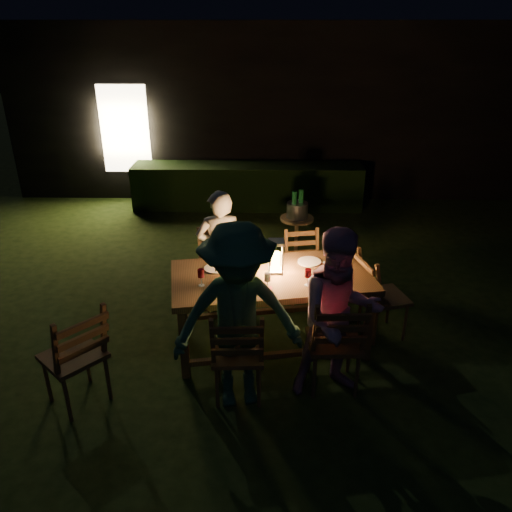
{
  "coord_description": "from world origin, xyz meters",
  "views": [
    {
      "loc": [
        -0.19,
        -5.19,
        3.18
      ],
      "look_at": [
        -0.27,
        -0.43,
        0.93
      ],
      "focal_mm": 35.0,
      "sensor_mm": 36.0,
      "label": 1
    }
  ],
  "objects_px": {
    "chair_far_right": "(304,283)",
    "bottle_table": "(247,264)",
    "chair_near_left": "(238,368)",
    "chair_far_left": "(222,287)",
    "chair_near_right": "(333,358)",
    "person_opp_left": "(238,319)",
    "person_house_side": "(220,252)",
    "chair_end": "(381,310)",
    "person_opp_right": "(339,315)",
    "chair_spare": "(77,372)",
    "bottle_bucket_a": "(294,208)",
    "bottle_bucket_b": "(301,206)",
    "lantern": "(276,258)",
    "dining_table": "(272,282)",
    "ice_bucket": "(297,210)",
    "side_table": "(297,222)"
  },
  "relations": [
    {
      "from": "chair_far_right",
      "to": "bottle_table",
      "type": "bearing_deg",
      "value": 44.14
    },
    {
      "from": "chair_near_left",
      "to": "chair_far_left",
      "type": "height_order",
      "value": "chair_far_left"
    },
    {
      "from": "chair_near_right",
      "to": "person_opp_left",
      "type": "bearing_deg",
      "value": -169.31
    },
    {
      "from": "person_house_side",
      "to": "chair_end",
      "type": "bearing_deg",
      "value": 153.91
    },
    {
      "from": "person_house_side",
      "to": "chair_far_left",
      "type": "bearing_deg",
      "value": 87.7
    },
    {
      "from": "person_opp_right",
      "to": "bottle_table",
      "type": "xyz_separation_m",
      "value": [
        -0.83,
        0.69,
        0.16
      ]
    },
    {
      "from": "chair_end",
      "to": "person_opp_left",
      "type": "distance_m",
      "value": 1.95
    },
    {
      "from": "chair_far_right",
      "to": "chair_spare",
      "type": "distance_m",
      "value": 2.8
    },
    {
      "from": "bottle_bucket_a",
      "to": "bottle_bucket_b",
      "type": "relative_size",
      "value": 1.0
    },
    {
      "from": "chair_far_right",
      "to": "lantern",
      "type": "height_order",
      "value": "lantern"
    },
    {
      "from": "bottle_bucket_b",
      "to": "chair_near_left",
      "type": "bearing_deg",
      "value": -103.85
    },
    {
      "from": "chair_end",
      "to": "dining_table",
      "type": "bearing_deg",
      "value": -95.59
    },
    {
      "from": "bottle_table",
      "to": "ice_bucket",
      "type": "height_order",
      "value": "bottle_table"
    },
    {
      "from": "dining_table",
      "to": "bottle_table",
      "type": "distance_m",
      "value": 0.34
    },
    {
      "from": "dining_table",
      "to": "chair_near_right",
      "type": "relative_size",
      "value": 2.02
    },
    {
      "from": "chair_far_left",
      "to": "chair_spare",
      "type": "height_order",
      "value": "chair_spare"
    },
    {
      "from": "person_opp_left",
      "to": "bottle_bucket_b",
      "type": "bearing_deg",
      "value": 66.53
    },
    {
      "from": "chair_far_right",
      "to": "bottle_bucket_b",
      "type": "distance_m",
      "value": 1.45
    },
    {
      "from": "chair_far_right",
      "to": "person_opp_left",
      "type": "height_order",
      "value": "person_opp_left"
    },
    {
      "from": "dining_table",
      "to": "chair_far_right",
      "type": "relative_size",
      "value": 2.28
    },
    {
      "from": "chair_far_left",
      "to": "person_opp_left",
      "type": "height_order",
      "value": "person_opp_left"
    },
    {
      "from": "chair_end",
      "to": "lantern",
      "type": "distance_m",
      "value": 1.37
    },
    {
      "from": "dining_table",
      "to": "chair_spare",
      "type": "distance_m",
      "value": 2.03
    },
    {
      "from": "bottle_table",
      "to": "ice_bucket",
      "type": "distance_m",
      "value": 2.31
    },
    {
      "from": "dining_table",
      "to": "bottle_bucket_b",
      "type": "distance_m",
      "value": 2.25
    },
    {
      "from": "chair_near_right",
      "to": "chair_far_right",
      "type": "distance_m",
      "value": 1.55
    },
    {
      "from": "chair_far_right",
      "to": "chair_spare",
      "type": "bearing_deg",
      "value": 29.91
    },
    {
      "from": "chair_near_left",
      "to": "bottle_table",
      "type": "relative_size",
      "value": 3.66
    },
    {
      "from": "bottle_table",
      "to": "bottle_bucket_b",
      "type": "relative_size",
      "value": 0.88
    },
    {
      "from": "chair_near_right",
      "to": "bottle_bucket_a",
      "type": "xyz_separation_m",
      "value": [
        -0.24,
        2.81,
        0.48
      ]
    },
    {
      "from": "lantern",
      "to": "ice_bucket",
      "type": "distance_m",
      "value": 2.15
    },
    {
      "from": "chair_far_left",
      "to": "bottle_bucket_b",
      "type": "relative_size",
      "value": 3.28
    },
    {
      "from": "chair_near_left",
      "to": "bottle_bucket_a",
      "type": "bearing_deg",
      "value": 75.13
    },
    {
      "from": "dining_table",
      "to": "person_house_side",
      "type": "distance_m",
      "value": 0.94
    },
    {
      "from": "chair_end",
      "to": "bottle_bucket_a",
      "type": "xyz_separation_m",
      "value": [
        -0.87,
        1.91,
        0.49
      ]
    },
    {
      "from": "chair_far_left",
      "to": "chair_spare",
      "type": "distance_m",
      "value": 2.0
    },
    {
      "from": "chair_far_right",
      "to": "bottle_bucket_a",
      "type": "height_order",
      "value": "bottle_bucket_a"
    },
    {
      "from": "chair_end",
      "to": "person_opp_left",
      "type": "xyz_separation_m",
      "value": [
        -1.51,
        -1.1,
        0.57
      ]
    },
    {
      "from": "dining_table",
      "to": "chair_end",
      "type": "xyz_separation_m",
      "value": [
        1.21,
        0.21,
        -0.45
      ]
    },
    {
      "from": "person_house_side",
      "to": "bottle_bucket_b",
      "type": "height_order",
      "value": "person_house_side"
    },
    {
      "from": "chair_far_right",
      "to": "chair_near_right",
      "type": "bearing_deg",
      "value": 86.43
    },
    {
      "from": "person_opp_right",
      "to": "bottle_table",
      "type": "height_order",
      "value": "person_opp_right"
    },
    {
      "from": "chair_near_left",
      "to": "lantern",
      "type": "bearing_deg",
      "value": 66.04
    },
    {
      "from": "person_house_side",
      "to": "person_opp_right",
      "type": "height_order",
      "value": "person_opp_right"
    },
    {
      "from": "chair_far_left",
      "to": "lantern",
      "type": "bearing_deg",
      "value": 119.7
    },
    {
      "from": "chair_far_left",
      "to": "person_house_side",
      "type": "xyz_separation_m",
      "value": [
        -0.01,
        0.05,
        0.43
      ]
    },
    {
      "from": "side_table",
      "to": "ice_bucket",
      "type": "height_order",
      "value": "ice_bucket"
    },
    {
      "from": "chair_near_left",
      "to": "chair_near_right",
      "type": "relative_size",
      "value": 0.95
    },
    {
      "from": "chair_far_right",
      "to": "side_table",
      "type": "height_order",
      "value": "chair_far_right"
    },
    {
      "from": "person_house_side",
      "to": "bottle_bucket_b",
      "type": "bearing_deg",
      "value": -134.79
    }
  ]
}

